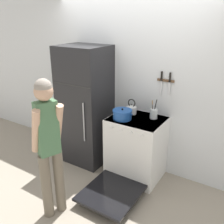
# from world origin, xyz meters

# --- Properties ---
(ground_plane) EXTENTS (14.00, 14.00, 0.00)m
(ground_plane) POSITION_xyz_m (0.00, 0.00, 0.00)
(ground_plane) COLOR gray
(wall_back) EXTENTS (10.00, 0.06, 2.55)m
(wall_back) POSITION_xyz_m (0.00, 0.03, 1.27)
(wall_back) COLOR silver
(wall_back) RESTS_ON ground_plane
(refrigerator) EXTENTS (0.71, 0.64, 1.87)m
(refrigerator) POSITION_xyz_m (-0.61, -0.31, 0.93)
(refrigerator) COLOR black
(refrigerator) RESTS_ON ground_plane
(stove_range) EXTENTS (0.75, 1.36, 0.92)m
(stove_range) POSITION_xyz_m (0.30, -0.35, 0.46)
(stove_range) COLOR white
(stove_range) RESTS_ON ground_plane
(dutch_oven_pot) EXTENTS (0.31, 0.27, 0.16)m
(dutch_oven_pot) POSITION_xyz_m (0.13, -0.43, 0.99)
(dutch_oven_pot) COLOR #1E4C9E
(dutch_oven_pot) RESTS_ON stove_range
(tea_kettle) EXTENTS (0.19, 0.15, 0.22)m
(tea_kettle) POSITION_xyz_m (0.14, -0.18, 0.99)
(tea_kettle) COLOR silver
(tea_kettle) RESTS_ON stove_range
(utensil_jar) EXTENTS (0.10, 0.10, 0.28)m
(utensil_jar) POSITION_xyz_m (0.49, -0.18, 1.00)
(utensil_jar) COLOR silver
(utensil_jar) RESTS_ON stove_range
(person) EXTENTS (0.35, 0.40, 1.68)m
(person) POSITION_xyz_m (-0.17, -1.52, 0.96)
(person) COLOR #6B6051
(person) RESTS_ON ground_plane
(wall_knife_strip) EXTENTS (0.24, 0.03, 0.34)m
(wall_knife_strip) POSITION_xyz_m (0.56, -0.02, 1.44)
(wall_knife_strip) COLOR brown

